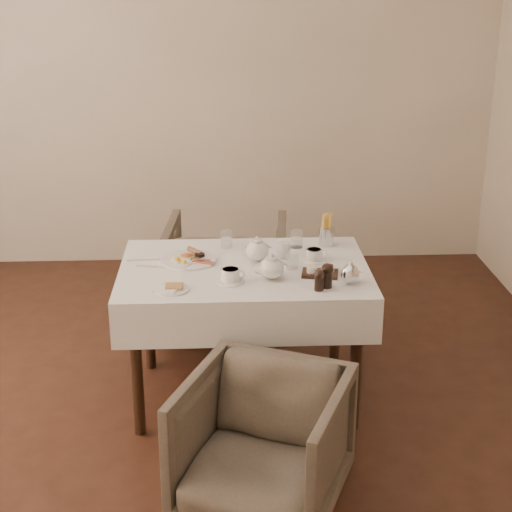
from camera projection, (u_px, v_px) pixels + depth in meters
The scene contains 20 objects.
table at pixel (244, 288), 4.07m from camera, with size 1.28×0.88×0.75m.
armchair_near at pixel (263, 444), 3.33m from camera, with size 0.65×0.67×0.61m, color #4F443A.
armchair_far at pixel (226, 276), 4.98m from camera, with size 0.75×0.78×0.71m, color #4F443A.
breakfast_plate at pixel (189, 259), 4.11m from camera, with size 0.29×0.29×0.04m.
side_plate at pixel (171, 289), 3.74m from camera, with size 0.18×0.17×0.02m.
teapot_centre at pixel (257, 249), 4.09m from camera, with size 0.17×0.13×0.14m, color white, non-canonical shape.
teapot_front at pixel (271, 266), 3.85m from camera, with size 0.17×0.13×0.14m, color white, non-canonical shape.
creamer at pixel (284, 249), 4.16m from camera, with size 0.07×0.07×0.08m, color white.
teacup_near at pixel (230, 276), 3.83m from camera, with size 0.14×0.14×0.07m.
teacup_far at pixel (314, 255), 4.10m from camera, with size 0.13×0.13×0.07m.
glass_left at pixel (226, 239), 4.29m from camera, with size 0.07×0.07×0.09m, color silver.
glass_mid at pixel (292, 260), 4.00m from camera, with size 0.06×0.06×0.09m, color silver.
glass_right at pixel (297, 239), 4.29m from camera, with size 0.07×0.07×0.09m, color silver.
condiment_board at pixel (320, 272), 3.92m from camera, with size 0.20×0.15×0.05m.
pepper_mill_left at pixel (319, 280), 3.73m from camera, with size 0.05×0.05×0.11m, color black, non-canonical shape.
pepper_mill_right at pixel (327, 275), 3.76m from camera, with size 0.06×0.06×0.12m, color black, non-canonical shape.
silver_pot at pixel (350, 272), 3.80m from camera, with size 0.11×0.09×0.12m, color white, non-canonical shape.
fries_cup at pixel (327, 231), 4.31m from camera, with size 0.09×0.09×0.18m.
cutlery_fork at pixel (147, 260), 4.12m from camera, with size 0.02×0.20×0.00m, color silver.
cutlery_knife at pixel (154, 267), 4.03m from camera, with size 0.02×0.20×0.00m, color silver.
Camera 1 is at (0.19, -3.36, 2.24)m, focal length 55.00 mm.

